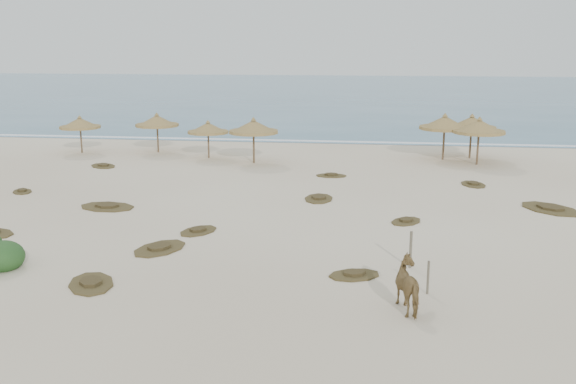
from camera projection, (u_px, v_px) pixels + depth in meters
name	position (u px, v px, depth m)	size (l,w,h in m)	color
ground	(235.00, 249.00, 22.98)	(160.00, 160.00, 0.00)	beige
ocean	(341.00, 92.00, 95.38)	(200.00, 100.00, 0.01)	#285879
foam_line	(308.00, 141.00, 48.08)	(70.00, 0.60, 0.01)	white
palapa_0	(80.00, 124.00, 42.65)	(3.45, 3.45, 2.52)	brown
palapa_1	(157.00, 121.00, 42.78)	(3.13, 3.13, 2.69)	brown
palapa_2	(208.00, 128.00, 40.69)	(3.27, 3.27, 2.44)	brown
palapa_3	(254.00, 127.00, 38.85)	(3.46, 3.46, 2.83)	brown
palapa_4	(445.00, 123.00, 40.01)	(3.95, 3.95, 2.95)	brown
palapa_5	(472.00, 124.00, 40.47)	(3.71, 3.71, 2.87)	brown
palapa_6	(479.00, 127.00, 38.36)	(3.88, 3.88, 2.92)	brown
horse	(412.00, 286.00, 17.55)	(0.77, 1.68, 1.42)	olive
fence_post_near	(411.00, 250.00, 20.91)	(0.09, 0.09, 1.24)	#6C6351
fence_post_far	(428.00, 277.00, 18.76)	(0.07, 0.07, 1.02)	#6C6351
scrub_1	(107.00, 206.00, 28.73)	(2.89, 2.19, 0.16)	brown
scrub_2	(198.00, 231.00, 25.04)	(1.79, 2.05, 0.16)	brown
scrub_3	(319.00, 198.00, 30.24)	(1.37, 2.07, 0.16)	brown
scrub_4	(406.00, 221.00, 26.39)	(1.73, 1.88, 0.16)	brown
scrub_5	(551.00, 208.00, 28.37)	(3.25, 3.46, 0.16)	brown
scrub_6	(103.00, 166.00, 38.24)	(2.28, 2.26, 0.16)	brown
scrub_7	(331.00, 175.00, 35.46)	(1.71, 1.13, 0.16)	brown
scrub_8	(22.00, 191.00, 31.66)	(1.49, 1.62, 0.16)	brown
scrub_9	(160.00, 248.00, 22.92)	(2.24, 2.63, 0.16)	brown
scrub_10	(473.00, 184.00, 33.26)	(1.51, 1.99, 0.16)	brown
scrub_11	(91.00, 283.00, 19.56)	(2.13, 2.45, 0.16)	brown
scrub_12	(354.00, 275.00, 20.29)	(1.96, 1.64, 0.16)	brown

